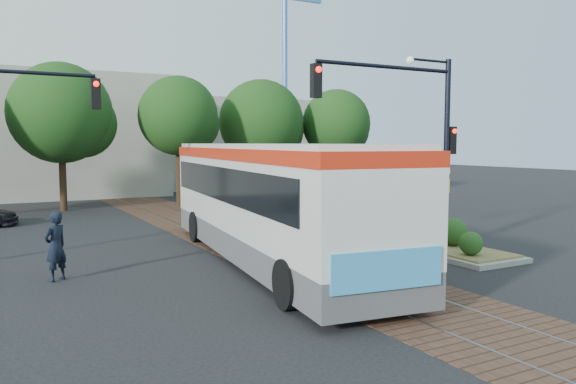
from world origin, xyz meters
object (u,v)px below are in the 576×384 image
city_bus (269,196)px  officer (56,246)px  signal_pole_main (418,123)px  traffic_island (440,241)px

city_bus → officer: 5.97m
signal_pole_main → traffic_island: bearing=-5.4°
traffic_island → signal_pole_main: 3.95m
city_bus → officer: bearing=-178.0°
city_bus → signal_pole_main: size_ratio=2.22×
signal_pole_main → officer: bearing=170.7°
traffic_island → officer: officer is taller
city_bus → officer: city_bus is taller
traffic_island → officer: size_ratio=2.90×
traffic_island → signal_pole_main: (-0.96, 0.09, 3.83)m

